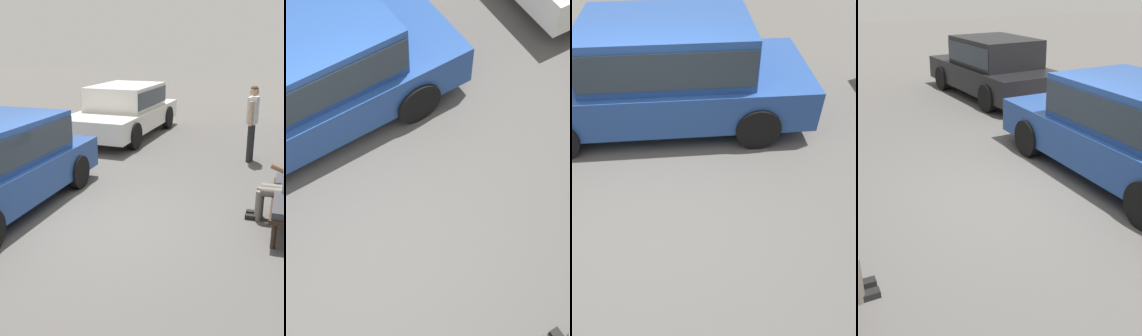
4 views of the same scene
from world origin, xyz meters
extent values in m
plane|color=#565451|center=(0.00, 0.00, 0.00)|extent=(60.00, 60.00, 0.00)
cube|color=black|center=(-0.93, 2.28, 0.04)|extent=(0.10, 0.24, 0.07)
cube|color=black|center=(-1.11, 2.28, 0.04)|extent=(0.10, 0.24, 0.07)
cube|color=#23478E|center=(-0.01, -1.83, 0.53)|extent=(4.40, 1.89, 0.59)
cube|color=#23478E|center=(-0.18, -1.83, 1.16)|extent=(2.30, 1.63, 0.67)
cube|color=#28333D|center=(-0.18, -1.83, 1.16)|extent=(2.25, 1.67, 0.47)
cylinder|color=black|center=(1.33, -0.94, 0.31)|extent=(0.63, 0.19, 0.63)
cylinder|color=black|center=(1.36, -2.67, 0.31)|extent=(0.63, 0.19, 0.63)
cube|color=black|center=(5.40, -2.27, 0.53)|extent=(4.26, 2.04, 0.59)
cube|color=black|center=(5.24, -2.28, 1.16)|extent=(2.25, 1.71, 0.67)
cube|color=#28333D|center=(5.24, -2.28, 1.16)|extent=(2.21, 1.74, 0.47)
cylinder|color=black|center=(6.64, -1.33, 0.32)|extent=(0.64, 0.22, 0.64)
cylinder|color=black|center=(6.74, -3.05, 0.32)|extent=(0.64, 0.22, 0.64)
cylinder|color=black|center=(4.07, -1.48, 0.32)|extent=(0.64, 0.22, 0.64)
cylinder|color=black|center=(4.17, -3.20, 0.32)|extent=(0.64, 0.22, 0.64)
camera|label=1|loc=(5.39, 2.60, 2.71)|focal=45.00mm
camera|label=2|loc=(0.71, 2.60, 5.49)|focal=55.00mm
camera|label=3|loc=(-0.51, 2.60, 3.03)|focal=35.00mm
camera|label=4|loc=(-4.50, 2.60, 2.76)|focal=45.00mm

